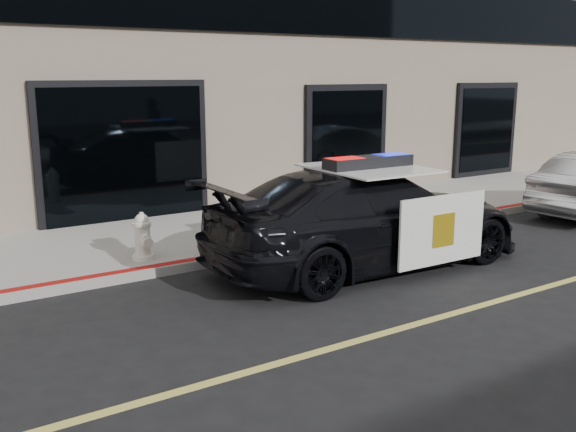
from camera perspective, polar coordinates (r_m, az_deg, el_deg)
ground at (r=7.98m, az=10.46°, el=-9.69°), size 120.00×120.00×0.00m
sidewalk_n at (r=12.11m, az=-6.81°, el=-1.49°), size 60.00×3.50×0.15m
police_car at (r=10.15m, az=7.06°, el=-0.11°), size 2.57×5.45×1.76m
fire_hydrant at (r=10.23m, az=-12.79°, el=-1.88°), size 0.34×0.47×0.75m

